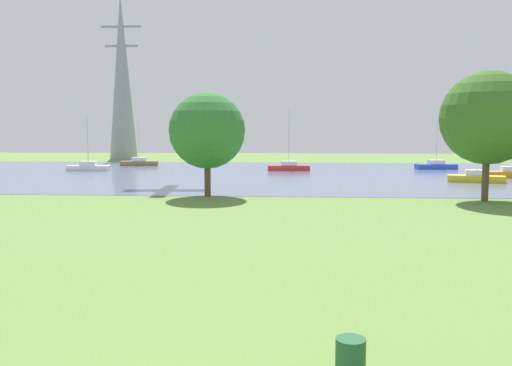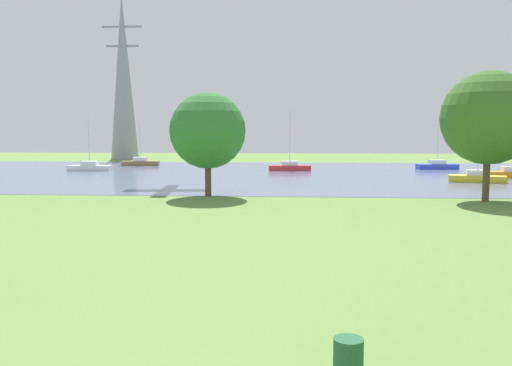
% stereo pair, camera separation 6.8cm
% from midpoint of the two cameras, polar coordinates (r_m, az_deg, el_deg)
% --- Properties ---
extents(ground_plane, '(160.00, 160.00, 0.00)m').
position_cam_midpoint_polar(ground_plane, '(29.30, -0.40, -3.43)').
color(ground_plane, olive).
extents(litter_bin, '(0.56, 0.56, 0.80)m').
position_cam_midpoint_polar(litter_bin, '(10.49, 10.06, -18.14)').
color(litter_bin, '#1E512D').
rests_on(litter_bin, ground).
extents(water_surface, '(140.00, 40.00, 0.02)m').
position_cam_midpoint_polar(water_surface, '(57.08, 1.72, 1.01)').
color(water_surface, slate).
rests_on(water_surface, ground).
extents(sailboat_red, '(4.92, 1.94, 6.99)m').
position_cam_midpoint_polar(sailboat_red, '(61.46, 3.66, 1.75)').
color(sailboat_red, red).
rests_on(sailboat_red, water_surface).
extents(sailboat_yellow, '(5.03, 2.75, 7.01)m').
position_cam_midpoint_polar(sailboat_yellow, '(51.43, 22.66, 0.57)').
color(sailboat_yellow, yellow).
rests_on(sailboat_yellow, water_surface).
extents(sailboat_brown, '(4.94, 2.02, 5.58)m').
position_cam_midpoint_polar(sailboat_brown, '(71.74, -12.27, 2.18)').
color(sailboat_brown, brown).
rests_on(sailboat_brown, water_surface).
extents(sailboat_white, '(4.86, 1.72, 6.14)m').
position_cam_midpoint_polar(sailboat_white, '(64.06, -17.39, 1.66)').
color(sailboat_white, white).
rests_on(sailboat_white, water_surface).
extents(sailboat_orange, '(4.86, 1.72, 5.31)m').
position_cam_midpoint_polar(sailboat_orange, '(57.92, 25.75, 0.95)').
color(sailboat_orange, orange).
rests_on(sailboat_orange, water_surface).
extents(sailboat_blue, '(4.95, 2.08, 5.78)m').
position_cam_midpoint_polar(sailboat_blue, '(67.24, 18.88, 1.78)').
color(sailboat_blue, blue).
rests_on(sailboat_blue, water_surface).
extents(tree_west_far, '(5.31, 5.31, 7.27)m').
position_cam_midpoint_polar(tree_west_far, '(37.31, -5.15, 5.60)').
color(tree_west_far, brown).
rests_on(tree_west_far, ground).
extents(tree_east_far, '(6.08, 6.08, 8.49)m').
position_cam_midpoint_polar(tree_east_far, '(37.74, 23.74, 6.41)').
color(tree_east_far, brown).
rests_on(tree_east_far, ground).
extents(electricity_pylon, '(6.40, 4.40, 26.23)m').
position_cam_midpoint_polar(electricity_pylon, '(89.00, -14.03, 10.96)').
color(electricity_pylon, gray).
rests_on(electricity_pylon, ground).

